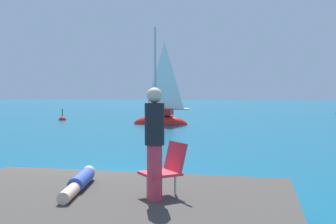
# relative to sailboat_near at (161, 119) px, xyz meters

# --- Properties ---
(ground_plane) EXTENTS (160.00, 160.00, 0.00)m
(ground_plane) POSITION_rel_sailboat_near_xyz_m (1.33, -17.28, -0.37)
(ground_plane) COLOR #0F5675
(shore_ledge) EXTENTS (5.82, 3.80, 0.69)m
(shore_ledge) POSITION_rel_sailboat_near_xyz_m (2.68, -20.79, -0.03)
(shore_ledge) COLOR #423D38
(shore_ledge) RESTS_ON ground
(boulder_seaward) EXTENTS (1.83, 1.73, 1.10)m
(boulder_seaward) POSITION_rel_sailboat_near_xyz_m (1.01, -18.80, -0.37)
(boulder_seaward) COLOR #483D38
(boulder_seaward) RESTS_ON ground
(boulder_inland) EXTENTS (0.98, 1.07, 0.67)m
(boulder_inland) POSITION_rel_sailboat_near_xyz_m (3.33, -18.65, -0.37)
(boulder_inland) COLOR #423532
(boulder_inland) RESTS_ON ground
(sailboat_near) EXTENTS (3.78, 1.70, 6.89)m
(sailboat_near) POSITION_rel_sailboat_near_xyz_m (0.00, 0.00, 0.00)
(sailboat_near) COLOR red
(sailboat_near) RESTS_ON ground
(person_sunbather) EXTENTS (0.40, 1.76, 0.25)m
(person_sunbather) POSITION_rel_sailboat_near_xyz_m (2.14, -20.55, 0.43)
(person_sunbather) COLOR #334CB2
(person_sunbather) RESTS_ON shore_ledge
(person_standing) EXTENTS (0.28, 0.28, 1.62)m
(person_standing) POSITION_rel_sailboat_near_xyz_m (3.45, -21.05, 1.18)
(person_standing) COLOR #DB384C
(person_standing) RESTS_ON shore_ledge
(beach_chair) EXTENTS (0.76, 0.74, 0.80)m
(beach_chair) POSITION_rel_sailboat_near_xyz_m (3.59, -20.78, 0.76)
(beach_chair) COLOR #E03342
(beach_chair) RESTS_ON shore_ledge
(marker_buoy) EXTENTS (0.56, 0.56, 1.13)m
(marker_buoy) POSITION_rel_sailboat_near_xyz_m (-7.78, 2.62, -0.37)
(marker_buoy) COLOR red
(marker_buoy) RESTS_ON ground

